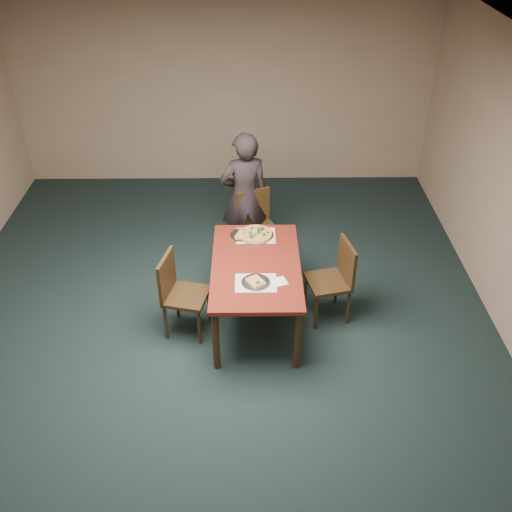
{
  "coord_description": "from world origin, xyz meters",
  "views": [
    {
      "loc": [
        0.38,
        -4.04,
        4.12
      ],
      "look_at": [
        0.43,
        0.64,
        0.85
      ],
      "focal_mm": 40.0,
      "sensor_mm": 36.0,
      "label": 1
    }
  ],
  "objects_px": {
    "chair_far": "(257,223)",
    "slice_plate_far": "(243,235)",
    "chair_left": "(179,290)",
    "pizza_pan": "(256,234)",
    "slice_plate_near": "(256,282)",
    "dining_table": "(256,271)",
    "diner": "(244,197)",
    "chair_right": "(336,276)"
  },
  "relations": [
    {
      "from": "diner",
      "to": "slice_plate_near",
      "type": "relative_size",
      "value": 5.78
    },
    {
      "from": "chair_left",
      "to": "slice_plate_far",
      "type": "distance_m",
      "value": 0.95
    },
    {
      "from": "chair_right",
      "to": "slice_plate_far",
      "type": "relative_size",
      "value": 3.25
    },
    {
      "from": "diner",
      "to": "dining_table",
      "type": "bearing_deg",
      "value": 82.13
    },
    {
      "from": "diner",
      "to": "pizza_pan",
      "type": "height_order",
      "value": "diner"
    },
    {
      "from": "pizza_pan",
      "to": "slice_plate_near",
      "type": "distance_m",
      "value": 0.84
    },
    {
      "from": "chair_far",
      "to": "slice_plate_far",
      "type": "relative_size",
      "value": 3.25
    },
    {
      "from": "slice_plate_far",
      "to": "dining_table",
      "type": "bearing_deg",
      "value": -75.6
    },
    {
      "from": "diner",
      "to": "pizza_pan",
      "type": "bearing_deg",
      "value": 86.21
    },
    {
      "from": "chair_far",
      "to": "slice_plate_far",
      "type": "bearing_deg",
      "value": -128.06
    },
    {
      "from": "chair_far",
      "to": "chair_left",
      "type": "relative_size",
      "value": 1.0
    },
    {
      "from": "chair_right",
      "to": "slice_plate_near",
      "type": "xyz_separation_m",
      "value": [
        -0.84,
        -0.41,
        0.25
      ]
    },
    {
      "from": "chair_left",
      "to": "slice_plate_near",
      "type": "distance_m",
      "value": 0.85
    },
    {
      "from": "chair_left",
      "to": "dining_table",
      "type": "bearing_deg",
      "value": -68.54
    },
    {
      "from": "dining_table",
      "to": "slice_plate_far",
      "type": "xyz_separation_m",
      "value": [
        -0.14,
        0.53,
        0.1
      ]
    },
    {
      "from": "dining_table",
      "to": "pizza_pan",
      "type": "bearing_deg",
      "value": 89.43
    },
    {
      "from": "dining_table",
      "to": "chair_far",
      "type": "distance_m",
      "value": 1.18
    },
    {
      "from": "chair_left",
      "to": "chair_right",
      "type": "height_order",
      "value": "same"
    },
    {
      "from": "chair_left",
      "to": "slice_plate_near",
      "type": "relative_size",
      "value": 3.25
    },
    {
      "from": "slice_plate_near",
      "to": "chair_right",
      "type": "bearing_deg",
      "value": 25.97
    },
    {
      "from": "diner",
      "to": "pizza_pan",
      "type": "xyz_separation_m",
      "value": [
        0.13,
        -0.77,
        -0.04
      ]
    },
    {
      "from": "slice_plate_near",
      "to": "dining_table",
      "type": "bearing_deg",
      "value": 89.06
    },
    {
      "from": "chair_left",
      "to": "diner",
      "type": "xyz_separation_m",
      "value": [
        0.67,
        1.42,
        0.29
      ]
    },
    {
      "from": "diner",
      "to": "chair_left",
      "type": "bearing_deg",
      "value": 51.45
    },
    {
      "from": "slice_plate_near",
      "to": "chair_far",
      "type": "bearing_deg",
      "value": 88.77
    },
    {
      "from": "pizza_pan",
      "to": "dining_table",
      "type": "bearing_deg",
      "value": -90.57
    },
    {
      "from": "diner",
      "to": "pizza_pan",
      "type": "distance_m",
      "value": 0.78
    },
    {
      "from": "chair_right",
      "to": "slice_plate_far",
      "type": "distance_m",
      "value": 1.09
    },
    {
      "from": "slice_plate_far",
      "to": "slice_plate_near",
      "type": "bearing_deg",
      "value": -81.17
    },
    {
      "from": "pizza_pan",
      "to": "slice_plate_near",
      "type": "bearing_deg",
      "value": -90.71
    },
    {
      "from": "dining_table",
      "to": "chair_left",
      "type": "height_order",
      "value": "chair_left"
    },
    {
      "from": "pizza_pan",
      "to": "slice_plate_far",
      "type": "height_order",
      "value": "pizza_pan"
    },
    {
      "from": "chair_right",
      "to": "diner",
      "type": "xyz_separation_m",
      "value": [
        -0.96,
        1.2,
        0.29
      ]
    },
    {
      "from": "pizza_pan",
      "to": "slice_plate_far",
      "type": "relative_size",
      "value": 1.38
    },
    {
      "from": "slice_plate_far",
      "to": "diner",
      "type": "bearing_deg",
      "value": 89.04
    },
    {
      "from": "chair_left",
      "to": "chair_right",
      "type": "distance_m",
      "value": 1.64
    },
    {
      "from": "chair_far",
      "to": "pizza_pan",
      "type": "relative_size",
      "value": 2.35
    },
    {
      "from": "chair_far",
      "to": "slice_plate_far",
      "type": "height_order",
      "value": "chair_far"
    },
    {
      "from": "chair_right",
      "to": "slice_plate_near",
      "type": "bearing_deg",
      "value": -77.01
    },
    {
      "from": "chair_left",
      "to": "chair_right",
      "type": "xyz_separation_m",
      "value": [
        1.63,
        0.22,
        0.0
      ]
    },
    {
      "from": "slice_plate_far",
      "to": "chair_left",
      "type": "bearing_deg",
      "value": -135.19
    },
    {
      "from": "dining_table",
      "to": "slice_plate_far",
      "type": "distance_m",
      "value": 0.56
    }
  ]
}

